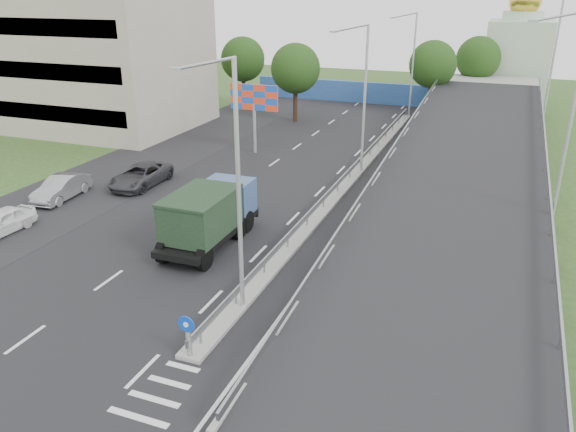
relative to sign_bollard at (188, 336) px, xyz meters
The scene contains 22 objects.
ground 2.41m from the sign_bollard, 90.00° to the right, with size 160.00×160.00×0.00m, color #2D4C1E.
road_surface 18.11m from the sign_bollard, 99.55° to the left, with size 26.00×90.00×0.04m, color black.
parking_strip 23.98m from the sign_bollard, 131.91° to the left, with size 8.00×90.00×0.05m, color black.
median 21.85m from the sign_bollard, 90.00° to the left, with size 1.00×44.00×0.20m, color gray.
overpass_ramp 23.09m from the sign_bollard, 71.04° to the left, with size 10.00×50.00×3.50m.
median_guardrail 21.83m from the sign_bollard, 90.00° to the left, with size 0.09×44.00×0.71m.
sign_bollard is the anchor object (origin of this frame).
lamp_post_near 6.12m from the sign_bollard, 88.36° to the left, with size 2.74×0.18×10.08m.
lamp_post_mid 24.30m from the sign_bollard, 89.74° to the left, with size 2.74×0.18×10.08m.
lamp_post_far 44.08m from the sign_bollard, 89.86° to the left, with size 2.74×0.18×10.08m.
beige_building 42.59m from the sign_bollard, 135.17° to the left, with size 24.00×14.00×12.00m, color #A09A86.
blue_wall 49.99m from the sign_bollard, 94.59° to the left, with size 30.00×0.50×2.40m, color #2B4C9F.
church 58.84m from the sign_bollard, 80.19° to the left, with size 7.00×7.00×13.80m.
billboard 27.53m from the sign_bollard, 109.21° to the left, with size 4.00×0.24×5.50m.
tree_left_mid 39.34m from the sign_bollard, 104.81° to the left, with size 4.80×4.80×7.60m.
tree_median_far 46.06m from the sign_bollard, 87.50° to the left, with size 4.80×4.80×7.60m.
tree_left_far 46.64m from the sign_bollard, 112.80° to the left, with size 4.80×4.80×7.60m.
tree_ramp_far 53.33m from the sign_bollard, 83.52° to the left, with size 4.80×4.80×7.60m.
dump_truck 9.98m from the sign_bollard, 113.91° to the left, with size 2.78×7.01×3.08m.
parked_car_a 16.52m from the sign_bollard, 158.03° to the left, with size 1.60×3.97×1.35m, color white.
parked_car_b 19.89m from the sign_bollard, 143.97° to the left, with size 1.55×4.45×1.47m, color gray.
parked_car_c 20.27m from the sign_bollard, 129.48° to the left, with size 2.39×5.18×1.44m, color #343338.
Camera 1 is at (9.35, -12.22, 12.49)m, focal length 35.00 mm.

